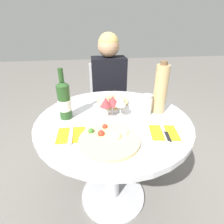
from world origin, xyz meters
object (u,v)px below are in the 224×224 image
Objects in this scene: dining_table at (113,139)px; seated_diner at (110,101)px; pizza_large at (109,140)px; wine_bottle at (64,100)px; tall_carafe at (161,89)px; chair_behind_diner at (108,105)px.

dining_table is 0.69m from seated_diner.
pizza_large is at bearing -103.48° from dining_table.
wine_bottle is at bearing 170.95° from dining_table.
dining_table is at bearing -171.65° from tall_carafe.
dining_table is at bearing 85.19° from chair_behind_diner.
wine_bottle is 0.93× the size of tall_carafe.
tall_carafe is at bearing 107.65° from chair_behind_diner.
tall_carafe is at bearing 37.68° from pizza_large.
seated_diner is 3.86× the size of pizza_large.
pizza_large is 0.39m from wine_bottle.
tall_carafe is (0.32, 0.05, 0.33)m from dining_table.
wine_bottle is at bearing 129.54° from pizza_large.
tall_carafe reaches higher than chair_behind_diner.
pizza_large is (-0.13, -0.93, 0.19)m from seated_diner.
seated_diner reaches higher than chair_behind_diner.
dining_table is 3.10× the size of pizza_large.
dining_table is 0.31m from pizza_large.
pizza_large is at bearing -50.46° from wine_bottle.
wine_bottle reaches higher than chair_behind_diner.
tall_carafe is (0.25, -0.64, 0.34)m from seated_diner.
chair_behind_diner is at bearing 85.19° from dining_table.
seated_diner reaches higher than tall_carafe.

